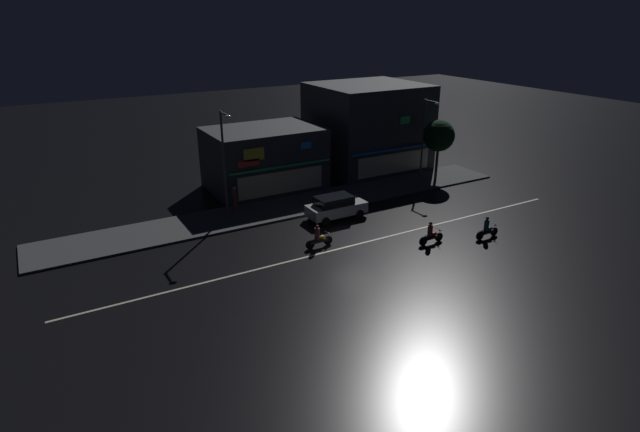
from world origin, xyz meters
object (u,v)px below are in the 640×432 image
(motorcycle_following, at_px, (318,238))
(streetlamp_west, at_px, (225,157))
(parked_car_near_kerb, at_px, (336,207))
(motorcycle_lead, at_px, (487,229))
(pedestrian_on_sidewalk, at_px, (235,200))
(streetlamp_mid, at_px, (425,133))
(motorcycle_opposite_lane, at_px, (431,234))
(traffic_cone, at_px, (342,212))

(motorcycle_following, bearing_deg, streetlamp_west, 121.04)
(parked_car_near_kerb, xyz_separation_m, motorcycle_lead, (6.70, -7.94, -0.24))
(streetlamp_west, height_order, pedestrian_on_sidewalk, streetlamp_west)
(streetlamp_mid, relative_size, motorcycle_opposite_lane, 3.62)
(streetlamp_west, distance_m, parked_car_near_kerb, 8.49)
(streetlamp_west, bearing_deg, parked_car_near_kerb, -28.41)
(streetlamp_west, distance_m, motorcycle_following, 8.90)
(streetlamp_mid, bearing_deg, motorcycle_lead, -111.02)
(streetlamp_west, height_order, streetlamp_mid, streetlamp_west)
(streetlamp_west, distance_m, motorcycle_lead, 18.16)
(motorcycle_lead, distance_m, traffic_cone, 10.17)
(pedestrian_on_sidewalk, xyz_separation_m, motorcycle_following, (2.38, -8.07, -0.41))
(motorcycle_following, bearing_deg, pedestrian_on_sidewalk, 113.79)
(streetlamp_west, height_order, motorcycle_following, streetlamp_west)
(parked_car_near_kerb, relative_size, motorcycle_lead, 2.26)
(streetlamp_mid, bearing_deg, streetlamp_west, -179.28)
(streetlamp_mid, relative_size, pedestrian_on_sidewalk, 3.58)
(streetlamp_mid, distance_m, motorcycle_lead, 13.14)
(motorcycle_following, distance_m, traffic_cone, 5.72)
(motorcycle_following, xyz_separation_m, motorcycle_opposite_lane, (6.46, -3.11, 0.00))
(parked_car_near_kerb, height_order, motorcycle_opposite_lane, parked_car_near_kerb)
(parked_car_near_kerb, xyz_separation_m, traffic_cone, (0.65, 0.23, -0.59))
(motorcycle_lead, height_order, motorcycle_opposite_lane, same)
(streetlamp_west, bearing_deg, streetlamp_mid, 0.72)
(streetlamp_west, bearing_deg, motorcycle_opposite_lane, -47.15)
(parked_car_near_kerb, height_order, traffic_cone, parked_car_near_kerb)
(motorcycle_lead, relative_size, motorcycle_following, 1.00)
(motorcycle_lead, bearing_deg, motorcycle_following, -18.11)
(motorcycle_opposite_lane, bearing_deg, traffic_cone, -65.16)
(motorcycle_following, bearing_deg, streetlamp_mid, 34.41)
(streetlamp_mid, height_order, motorcycle_following, streetlamp_mid)
(motorcycle_opposite_lane, bearing_deg, streetlamp_west, -40.43)
(streetlamp_west, bearing_deg, traffic_cone, -24.82)
(streetlamp_mid, bearing_deg, traffic_cone, -161.04)
(motorcycle_opposite_lane, xyz_separation_m, traffic_cone, (-2.30, 7.01, -0.36))
(pedestrian_on_sidewalk, distance_m, traffic_cone, 7.79)
(motorcycle_following, xyz_separation_m, traffic_cone, (4.16, 3.90, -0.36))
(traffic_cone, bearing_deg, pedestrian_on_sidewalk, 147.54)
(pedestrian_on_sidewalk, xyz_separation_m, parked_car_near_kerb, (5.90, -4.39, -0.17))
(streetlamp_mid, xyz_separation_m, parked_car_near_kerb, (-11.23, -3.86, -3.34))
(motorcycle_lead, distance_m, motorcycle_opposite_lane, 3.93)
(parked_car_near_kerb, distance_m, motorcycle_following, 5.09)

